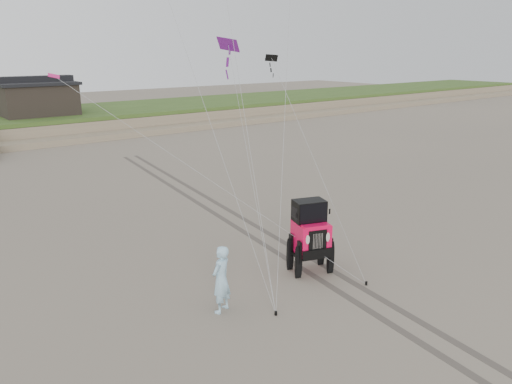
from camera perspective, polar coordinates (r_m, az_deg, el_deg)
ground at (r=16.01m, az=7.44°, el=-11.20°), size 160.00×160.00×0.00m
dune_ridge at (r=48.87m, az=-25.89°, el=6.79°), size 160.00×14.25×1.73m
cabin at (r=48.59m, az=-23.79°, el=9.87°), size 6.40×5.40×3.35m
jeep at (r=16.90m, az=6.25°, el=-5.95°), size 3.93×5.79×1.98m
man at (r=14.38m, az=-4.01°, el=-9.92°), size 0.86×0.73×2.00m
kite_flock at (r=23.56m, az=-3.87°, el=20.27°), size 9.52×6.77×8.94m
stake_main at (r=14.59m, az=2.29°, el=-13.68°), size 0.08×0.08×0.12m
stake_aux at (r=16.63m, az=12.49°, el=-10.15°), size 0.08×0.08×0.12m
tire_tracks at (r=22.86m, az=-3.39°, el=-2.60°), size 5.22×29.74×0.01m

